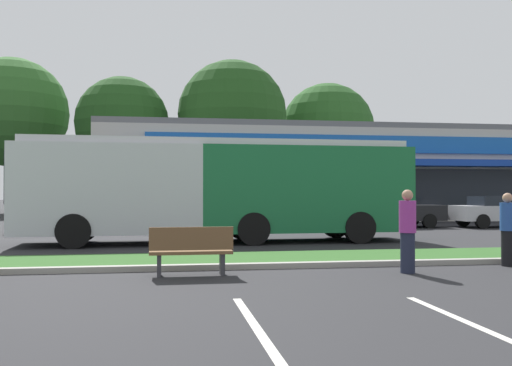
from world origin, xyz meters
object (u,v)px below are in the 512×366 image
(car_0, at_px, (390,210))
(car_3, at_px, (68,213))
(pedestrian_mid, at_px, (408,231))
(bus_stop_bench, at_px, (191,250))
(pedestrian_far, at_px, (508,229))
(city_bus, at_px, (218,187))
(car_2, at_px, (498,211))

(car_0, height_order, car_3, car_0)
(pedestrian_mid, bearing_deg, car_3, -27.19)
(bus_stop_bench, relative_size, car_0, 0.35)
(car_3, relative_size, pedestrian_far, 2.81)
(city_bus, bearing_deg, bus_stop_bench, 79.00)
(pedestrian_mid, bearing_deg, pedestrian_far, -136.12)
(city_bus, distance_m, pedestrian_mid, 8.10)
(city_bus, relative_size, car_2, 2.97)
(pedestrian_mid, bearing_deg, car_2, -98.01)
(car_3, bearing_deg, pedestrian_mid, -56.91)
(city_bus, relative_size, pedestrian_far, 7.76)
(car_0, distance_m, car_3, 14.00)
(car_3, bearing_deg, pedestrian_far, -48.27)
(car_0, distance_m, car_2, 4.93)
(bus_stop_bench, distance_m, car_0, 16.68)
(car_3, height_order, pedestrian_far, pedestrian_far)
(bus_stop_bench, relative_size, pedestrian_mid, 0.96)
(car_0, relative_size, car_3, 1.01)
(bus_stop_bench, relative_size, pedestrian_far, 1.00)
(car_2, xyz_separation_m, car_3, (-18.87, 0.08, 0.02))
(bus_stop_bench, bearing_deg, city_bus, -99.41)
(car_3, bearing_deg, bus_stop_bench, -71.46)
(car_3, distance_m, pedestrian_far, 16.91)
(pedestrian_far, bearing_deg, car_0, -173.21)
(bus_stop_bench, xyz_separation_m, car_3, (-4.36, 13.00, 0.26))
(city_bus, bearing_deg, pedestrian_mid, 111.16)
(car_2, bearing_deg, pedestrian_mid, -127.73)
(bus_stop_bench, height_order, car_3, car_3)
(car_0, bearing_deg, car_2, -8.05)
(car_3, height_order, pedestrian_mid, pedestrian_mid)
(car_3, bearing_deg, car_2, -0.23)
(bus_stop_bench, bearing_deg, car_2, -138.30)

